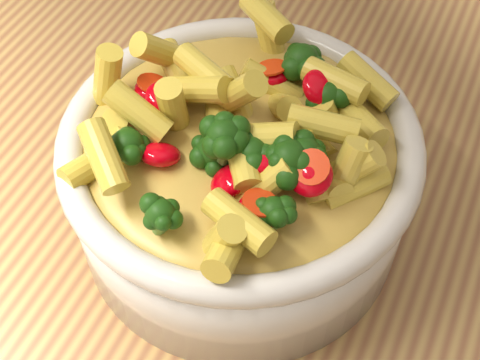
% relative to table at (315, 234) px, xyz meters
% --- Properties ---
extents(table, '(1.20, 0.80, 0.90)m').
position_rel_table_xyz_m(table, '(0.00, 0.00, 0.00)').
color(table, '#AE874A').
rests_on(table, ground).
extents(serving_bowl, '(0.25, 0.25, 0.11)m').
position_rel_table_xyz_m(serving_bowl, '(-0.04, -0.08, 0.16)').
color(serving_bowl, silver).
rests_on(serving_bowl, table).
extents(pasta_salad, '(0.20, 0.20, 0.04)m').
position_rel_table_xyz_m(pasta_salad, '(-0.04, -0.08, 0.22)').
color(pasta_salad, gold).
rests_on(pasta_salad, serving_bowl).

